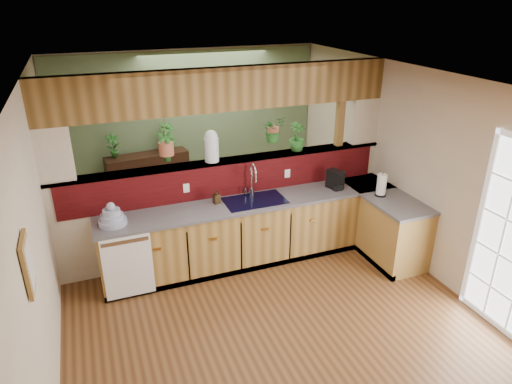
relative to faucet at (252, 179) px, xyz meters
name	(u,v)px	position (x,y,z in m)	size (l,w,h in m)	color
ground	(264,303)	(-0.27, -1.13, -1.15)	(4.60, 7.00, 0.01)	#57351B
ceiling	(266,86)	(-0.27, -1.13, 1.45)	(4.60, 7.00, 0.01)	brown
wall_back	(190,126)	(-0.27, 2.37, 0.15)	(4.60, 0.02, 2.60)	beige
wall_left	(36,244)	(-2.57, -1.13, 0.15)	(0.02, 7.00, 2.60)	beige
wall_right	(434,177)	(2.03, -1.13, 0.15)	(0.02, 7.00, 2.60)	beige
pass_through_partition	(230,173)	(-0.25, 0.22, 0.04)	(4.60, 0.21, 2.60)	beige
pass_through_ledge	(227,161)	(-0.27, 0.22, 0.22)	(4.60, 0.21, 0.04)	brown
header_beam	(225,89)	(-0.27, 0.22, 1.17)	(4.60, 0.15, 0.55)	brown
sage_backwall	(190,126)	(-0.27, 2.35, 0.15)	(4.55, 0.02, 2.55)	#5A734F
countertop	(297,226)	(0.56, -0.26, -0.71)	(4.14, 1.52, 0.90)	olive
dishwasher	(128,267)	(-1.75, -0.47, -0.70)	(0.58, 0.03, 0.82)	white
navy_sink	(255,206)	(-0.02, -0.16, -0.33)	(0.82, 0.50, 0.18)	black
framed_print	(28,264)	(-2.55, -1.93, 0.40)	(0.04, 0.35, 0.45)	olive
faucet	(252,179)	(0.00, 0.00, 0.00)	(0.20, 0.21, 0.47)	#B7B7B2
dish_stack	(112,218)	(-1.85, -0.18, -0.16)	(0.33, 0.33, 0.29)	#949EBF
soap_dispenser	(217,197)	(-0.52, -0.05, -0.16)	(0.09, 0.09, 0.19)	#3B2A15
coffee_maker	(335,180)	(1.18, -0.18, -0.13)	(0.14, 0.24, 0.27)	black
paper_towel	(381,185)	(1.64, -0.61, -0.10)	(0.15, 0.15, 0.33)	black
glass_jar	(211,146)	(-0.49, 0.22, 0.45)	(0.19, 0.19, 0.42)	silver
ledge_plant_right	(297,137)	(0.75, 0.22, 0.44)	(0.22, 0.22, 0.40)	#20561E
hanging_plant_a	(165,136)	(-1.08, 0.22, 0.65)	(0.24, 0.19, 0.53)	brown
hanging_plant_b	(273,118)	(0.39, 0.22, 0.73)	(0.38, 0.35, 0.46)	brown
shelving_console	(149,179)	(-1.10, 2.12, -0.65)	(1.37, 0.36, 0.91)	black
shelf_plant_a	(113,146)	(-1.61, 2.12, 0.01)	(0.22, 0.15, 0.41)	#20561E
shelf_plant_b	(167,138)	(-0.74, 2.12, 0.05)	(0.28, 0.28, 0.50)	#20561E
floor_plant	(236,188)	(0.26, 1.51, -0.78)	(0.66, 0.58, 0.74)	#20561E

